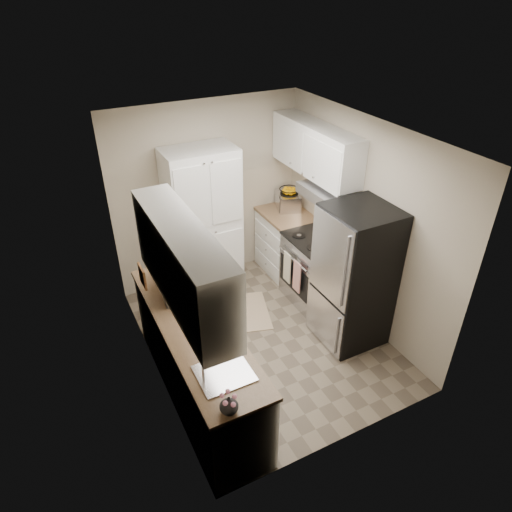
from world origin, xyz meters
The scene contains 16 objects.
ground centered at (0.00, 0.00, 0.00)m, with size 3.20×3.20×0.00m, color #7A6B56.
room_shell centered at (-0.02, -0.01, 1.63)m, with size 2.64×3.24×2.52m.
pantry_cabinet centered at (-0.20, 1.32, 1.00)m, with size 0.90×0.55×2.00m, color white.
base_cabinet_left centered at (-0.99, -0.43, 0.44)m, with size 0.60×2.30×0.88m, color white.
countertop_left centered at (-0.99, -0.43, 0.90)m, with size 0.63×2.33×0.04m, color #846647.
base_cabinet_right centered at (0.99, 1.19, 0.44)m, with size 0.60×0.80×0.88m, color white.
countertop_right centered at (0.99, 1.19, 0.90)m, with size 0.63×0.83×0.04m, color #846647.
electric_range centered at (0.97, 0.39, 0.48)m, with size 0.71×0.78×1.13m.
refrigerator centered at (0.94, -0.41, 0.85)m, with size 0.70×0.72×1.70m, color #B7B7BC.
microwave centered at (-0.96, 0.13, 1.06)m, with size 0.50×0.34×0.28m, color #B2B2B6.
wine_bottle centered at (-0.97, 0.42, 1.08)m, with size 0.08×0.08×0.32m, color black.
flower_vase centered at (-1.11, -1.52, 1.00)m, with size 0.15×0.15×0.15m, color beige.
cutting_board centered at (-1.00, 0.49, 1.05)m, with size 0.02×0.21×0.27m, color green.
toaster_oven centered at (1.09, 1.34, 1.03)m, with size 0.31×0.39×0.23m, color silver.
fruit_basket centered at (1.10, 1.33, 1.21)m, with size 0.28×0.28×0.12m, color #E79B00, non-canonical shape.
kitchen_mat centered at (0.06, 0.51, 0.01)m, with size 0.49×0.79×0.01m, color tan.
Camera 1 is at (-1.99, -3.69, 3.78)m, focal length 32.00 mm.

